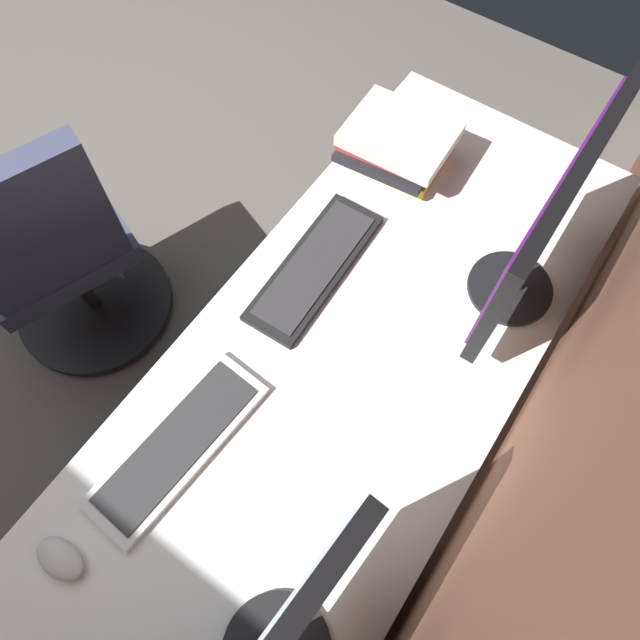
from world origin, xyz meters
TOP-DOWN VIEW (x-y plane):
  - wall_back at (0.00, 2.04)m, footprint 4.47×0.10m
  - desk at (-0.13, 1.62)m, footprint 1.83×0.71m
  - drawer_pedestal at (0.21, 1.64)m, footprint 0.40×0.51m
  - monitor_secondary at (-0.54, 1.83)m, footprint 0.55×0.20m
  - keyboard_main at (-0.33, 1.42)m, footprint 0.42×0.15m
  - keyboard_spare at (0.19, 1.43)m, footprint 0.43×0.17m
  - mouse_main at (0.48, 1.39)m, footprint 0.06×0.10m
  - book_stack_near at (-0.73, 1.40)m, footprint 0.23×0.29m
  - office_chair at (-0.06, 0.66)m, footprint 0.56×0.61m

SIDE VIEW (x-z plane):
  - drawer_pedestal at x=0.21m, z-range 0.00..0.69m
  - office_chair at x=-0.06m, z-range -0.03..0.94m
  - desk at x=-0.13m, z-range 0.29..1.02m
  - keyboard_main at x=-0.33m, z-range 0.73..0.75m
  - keyboard_spare at x=0.19m, z-range 0.73..0.75m
  - mouse_main at x=0.48m, z-range 0.73..0.76m
  - book_stack_near at x=-0.73m, z-range 0.73..0.85m
  - monitor_secondary at x=-0.54m, z-range 0.76..1.21m
  - wall_back at x=0.00m, z-range 0.00..2.60m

